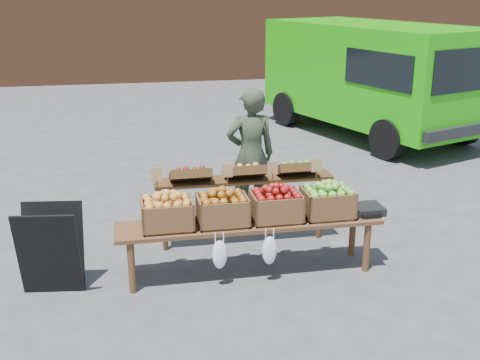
{
  "coord_description": "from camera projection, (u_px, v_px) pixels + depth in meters",
  "views": [
    {
      "loc": [
        -0.27,
        -5.23,
        2.88
      ],
      "look_at": [
        0.91,
        0.8,
        0.85
      ],
      "focal_mm": 45.0,
      "sensor_mm": 36.0,
      "label": 1
    }
  ],
  "objects": [
    {
      "name": "ground",
      "position": [
        164.0,
        294.0,
        5.82
      ],
      "size": [
        80.0,
        80.0,
        0.0
      ],
      "primitive_type": "plane",
      "color": "#454547"
    },
    {
      "name": "crate_russet_pears",
      "position": [
        223.0,
        210.0,
        5.99
      ],
      "size": [
        0.5,
        0.4,
        0.28
      ],
      "primitive_type": null,
      "color": "#AA5E1F",
      "rests_on": "display_bench"
    },
    {
      "name": "crate_golden_apples",
      "position": [
        167.0,
        214.0,
        5.89
      ],
      "size": [
        0.5,
        0.4,
        0.28
      ],
      "primitive_type": null,
      "color": "gold",
      "rests_on": "display_bench"
    },
    {
      "name": "display_bench",
      "position": [
        249.0,
        247.0,
        6.18
      ],
      "size": [
        2.7,
        0.56,
        0.57
      ],
      "primitive_type": null,
      "color": "#4F311B",
      "rests_on": "ground"
    },
    {
      "name": "crate_green_apples",
      "position": [
        328.0,
        203.0,
        6.19
      ],
      "size": [
        0.5,
        0.4,
        0.28
      ],
      "primitive_type": null,
      "color": "#448F29",
      "rests_on": "display_bench"
    },
    {
      "name": "delivery_van",
      "position": [
        371.0,
        80.0,
        11.6
      ],
      "size": [
        3.67,
        5.22,
        2.13
      ],
      "primitive_type": null,
      "rotation": [
        0.0,
        0.0,
        0.35
      ],
      "color": "#1BA809",
      "rests_on": "ground"
    },
    {
      "name": "crate_red_apples",
      "position": [
        276.0,
        207.0,
        6.09
      ],
      "size": [
        0.5,
        0.4,
        0.28
      ],
      "primitive_type": null,
      "color": "maroon",
      "rests_on": "display_bench"
    },
    {
      "name": "chalkboard_sign",
      "position": [
        51.0,
        250.0,
        5.75
      ],
      "size": [
        0.62,
        0.4,
        0.88
      ],
      "primitive_type": null,
      "rotation": [
        0.0,
        0.0,
        -0.14
      ],
      "color": "black",
      "rests_on": "ground"
    },
    {
      "name": "vendor",
      "position": [
        251.0,
        155.0,
        7.42
      ],
      "size": [
        0.63,
        0.43,
        1.68
      ],
      "primitive_type": "imported",
      "rotation": [
        0.0,
        0.0,
        3.18
      ],
      "color": "#323B2A",
      "rests_on": "ground"
    },
    {
      "name": "weighing_scale",
      "position": [
        366.0,
        209.0,
        6.3
      ],
      "size": [
        0.34,
        0.3,
        0.08
      ],
      "primitive_type": "cube",
      "color": "black",
      "rests_on": "display_bench"
    },
    {
      "name": "back_table",
      "position": [
        244.0,
        201.0,
        6.79
      ],
      "size": [
        2.1,
        0.44,
        1.04
      ],
      "primitive_type": null,
      "color": "#3D2712",
      "rests_on": "ground"
    }
  ]
}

